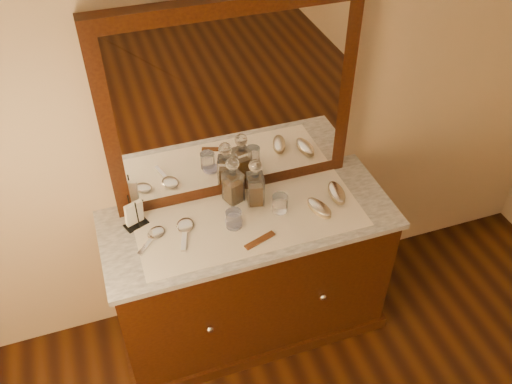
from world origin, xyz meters
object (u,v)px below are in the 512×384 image
brush_far (337,193)px  hand_mirror_outer (154,235)px  pin_dish (234,221)px  decanter_right (255,186)px  dresser_cabinet (250,276)px  brush_near (319,208)px  decanter_left (233,184)px  mirror_frame (232,104)px  napkin_rack (134,215)px  comb (260,240)px  hand_mirror_inner (185,228)px

brush_far → hand_mirror_outer: (-0.93, 0.02, -0.01)m
pin_dish → decanter_right: decanter_right is taller
dresser_cabinet → hand_mirror_outer: (-0.46, 0.02, 0.45)m
decanter_right → brush_near: 0.33m
dresser_cabinet → pin_dish: (-0.08, -0.01, 0.45)m
decanter_left → hand_mirror_outer: size_ratio=1.51×
dresser_cabinet → decanter_right: bearing=56.4°
pin_dish → dresser_cabinet: bearing=4.9°
decanter_left → pin_dish: bearing=-106.7°
mirror_frame → napkin_rack: (-0.53, -0.12, -0.43)m
napkin_rack → decanter_right: decanter_right is taller
brush_far → hand_mirror_outer: 0.93m
napkin_rack → decanter_right: (0.59, -0.03, 0.04)m
comb → brush_far: bearing=1.3°
brush_far → mirror_frame: bearing=152.3°
napkin_rack → brush_far: size_ratio=0.97×
napkin_rack → hand_mirror_outer: size_ratio=0.93×
hand_mirror_outer → decanter_right: bearing=8.1°
napkin_rack → comb: bearing=-29.5°
brush_near → hand_mirror_inner: (-0.65, 0.09, -0.01)m
brush_near → dresser_cabinet: bearing=167.7°
mirror_frame → decanter_left: bearing=-109.5°
hand_mirror_outer → brush_far: bearing=-1.3°
dresser_cabinet → decanter_left: bearing=104.0°
comb → brush_near: brush_near is taller
dresser_cabinet → decanter_left: 0.57m
mirror_frame → hand_mirror_inner: size_ratio=5.40×
pin_dish → hand_mirror_inner: 0.24m
decanter_right → brush_far: decanter_right is taller
hand_mirror_outer → hand_mirror_inner: (0.15, -0.00, 0.00)m
mirror_frame → decanter_right: mirror_frame is taller
brush_far → hand_mirror_inner: bearing=178.6°
decanter_left → brush_near: size_ratio=1.56×
mirror_frame → hand_mirror_inner: (-0.32, -0.23, -0.49)m
pin_dish → napkin_rack: 0.47m
dresser_cabinet → decanter_left: size_ratio=5.24×
hand_mirror_inner → decanter_right: bearing=11.3°
brush_far → decanter_left: bearing=164.0°
mirror_frame → pin_dish: 0.56m
hand_mirror_inner → decanter_left: bearing=24.0°
decanter_right → decanter_left: bearing=153.9°
napkin_rack → hand_mirror_inner: 0.25m
napkin_rack → dresser_cabinet: bearing=-13.8°
pin_dish → decanter_left: decanter_left is taller
comb → hand_mirror_inner: 0.36m
decanter_right → hand_mirror_inner: (-0.38, -0.08, -0.09)m
dresser_cabinet → hand_mirror_outer: 0.65m
brush_near → decanter_right: bearing=148.4°
napkin_rack → hand_mirror_outer: napkin_rack is taller
decanter_right → brush_near: size_ratio=1.54×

